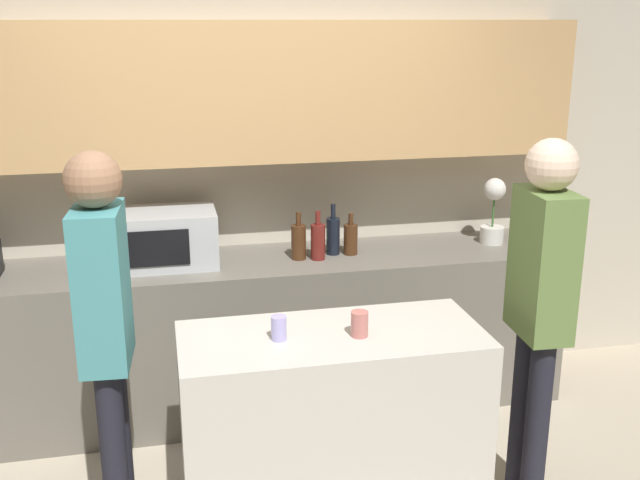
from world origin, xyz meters
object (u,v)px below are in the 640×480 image
bottle_2 (333,235)px  person_center (541,293)px  bottle_0 (299,241)px  person_left (105,318)px  cup_0 (360,324)px  microwave (168,238)px  cup_1 (279,328)px  bottle_1 (318,241)px  bottle_3 (351,239)px  potted_plant (493,211)px

bottle_2 → person_center: bearing=-58.6°
bottle_0 → person_left: size_ratio=0.16×
bottle_2 → cup_0: bottle_2 is taller
microwave → person_left: person_left is taller
microwave → bottle_0: microwave is taller
bottle_0 → cup_1: bottle_0 is taller
cup_0 → cup_1: 0.34m
bottle_1 → bottle_2: size_ratio=0.95×
bottle_1 → bottle_3: 0.21m
bottle_1 → potted_plant: bearing=4.8°
person_center → bottle_0: bearing=42.8°
cup_1 → person_center: (1.18, -0.04, 0.08)m
bottle_0 → bottle_2: bottle_2 is taller
potted_plant → person_left: size_ratio=0.23×
bottle_0 → person_center: 1.40m
microwave → cup_1: microwave is taller
potted_plant → person_center: person_center is taller
bottle_0 → bottle_1: (0.10, -0.03, 0.00)m
cup_1 → bottle_1: bearing=69.1°
potted_plant → bottle_0: 1.20m
microwave → bottle_0: size_ratio=1.93×
bottle_2 → cup_1: bearing=-114.3°
bottle_1 → bottle_2: 0.13m
bottle_2 → cup_0: (-0.15, -1.12, -0.07)m
microwave → potted_plant: potted_plant is taller
bottle_0 → cup_1: 1.08m
bottle_0 → person_center: (0.90, -1.08, 0.02)m
bottle_0 → person_left: (-0.99, -0.96, 0.01)m
bottle_3 → person_left: size_ratio=0.14×
person_center → bottle_3: bearing=31.3°
bottle_1 → bottle_2: (0.10, 0.08, 0.01)m
potted_plant → cup_1: 1.84m
bottle_0 → cup_0: 1.08m
bottle_2 → person_left: person_left is taller
bottle_2 → cup_1: 1.19m
potted_plant → bottle_3: potted_plant is taller
bottle_0 → person_left: 1.38m
microwave → bottle_3: microwave is taller
microwave → bottle_2: size_ratio=1.78×
microwave → potted_plant: bearing=0.0°
bottle_3 → cup_1: (-0.59, -1.06, -0.05)m
person_left → bottle_1: bearing=134.4°
cup_0 → person_left: person_left is taller
cup_0 → bottle_0: bearing=93.3°
cup_0 → person_left: (-1.05, 0.11, 0.08)m
microwave → bottle_3: 1.02m
bottle_0 → person_center: bearing=-50.3°
potted_plant → bottle_3: 0.89m
person_left → microwave: bearing=168.7°
bottle_2 → bottle_3: 0.10m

